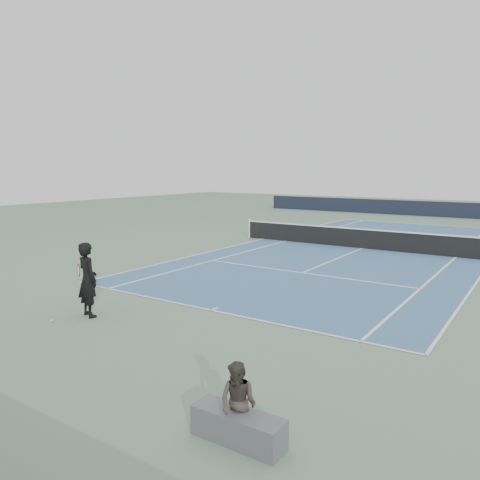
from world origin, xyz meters
The scene contains 7 objects.
ground centered at (0.00, 0.00, 0.00)m, with size 80.00×80.00×0.00m, color slate.
court_surface centered at (0.00, 0.00, 0.01)m, with size 10.97×23.77×0.01m, color #3D6491.
tennis_net centered at (0.00, 0.00, 0.50)m, with size 12.90×0.10×1.07m.
windscreen_far centered at (0.00, 17.88, 0.60)m, with size 30.00×0.25×1.20m, color black.
tennis_player centered at (-2.34, -13.99, 0.97)m, with size 0.87×0.69×1.93m.
tennis_ball centered at (-2.73, -14.83, 0.04)m, with size 0.07×0.07×0.07m, color #CBDA2C.
spectator_bench centered at (4.00, -16.52, 0.40)m, with size 1.38×0.51×1.16m.
Camera 1 is at (7.36, -21.50, 3.76)m, focal length 35.00 mm.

